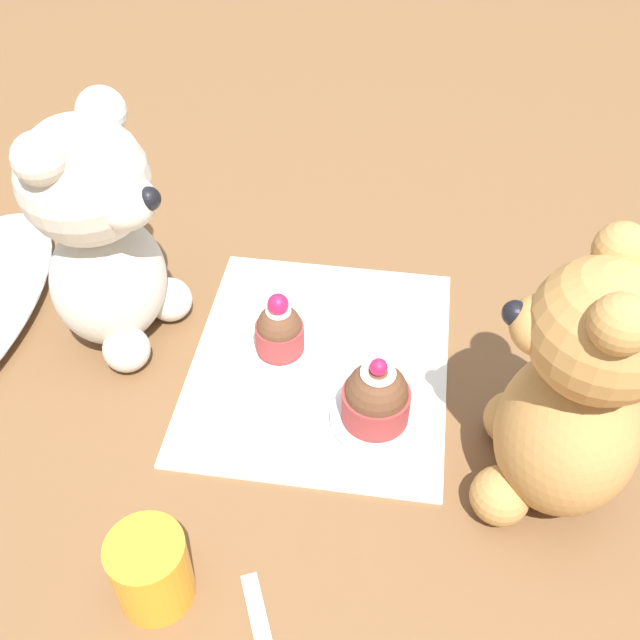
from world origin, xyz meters
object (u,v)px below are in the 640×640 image
(teddy_bear_cream, at_px, (101,235))
(teddy_bear_tan, at_px, (574,397))
(cupcake_near_cream_bear, at_px, (279,329))
(cupcake_near_tan_bear, at_px, (376,397))
(saucer_plate, at_px, (375,418))
(juice_glass, at_px, (151,570))

(teddy_bear_cream, height_order, teddy_bear_tan, teddy_bear_cream)
(cupcake_near_cream_bear, xyz_separation_m, cupcake_near_tan_bear, (-0.07, -0.10, 0.01))
(teddy_bear_tan, relative_size, saucer_plate, 3.05)
(juice_glass, bearing_deg, teddy_bear_cream, 23.70)
(teddy_bear_cream, bearing_deg, juice_glass, -140.34)
(teddy_bear_cream, xyz_separation_m, saucer_plate, (-0.08, -0.25, -0.11))
(cupcake_near_cream_bear, distance_m, cupcake_near_tan_bear, 0.12)
(juice_glass, bearing_deg, cupcake_near_tan_bear, -38.90)
(teddy_bear_cream, xyz_separation_m, juice_glass, (-0.25, -0.11, -0.09))
(teddy_bear_tan, relative_size, cupcake_near_cream_bear, 3.56)
(teddy_bear_tan, height_order, cupcake_near_cream_bear, teddy_bear_tan)
(cupcake_near_tan_bear, bearing_deg, juice_glass, 141.10)
(saucer_plate, bearing_deg, cupcake_near_tan_bear, 0.00)
(teddy_bear_cream, distance_m, cupcake_near_tan_bear, 0.28)
(cupcake_near_cream_bear, bearing_deg, cupcake_near_tan_bear, -127.21)
(teddy_bear_tan, bearing_deg, cupcake_near_cream_bear, -107.01)
(cupcake_near_cream_bear, distance_m, juice_glass, 0.25)
(saucer_plate, bearing_deg, juice_glass, 141.10)
(teddy_bear_tan, height_order, saucer_plate, teddy_bear_tan)
(cupcake_near_cream_bear, bearing_deg, saucer_plate, -127.21)
(cupcake_near_tan_bear, bearing_deg, teddy_bear_cream, 72.49)
(cupcake_near_tan_bear, bearing_deg, cupcake_near_cream_bear, 52.79)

